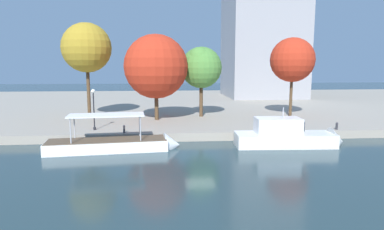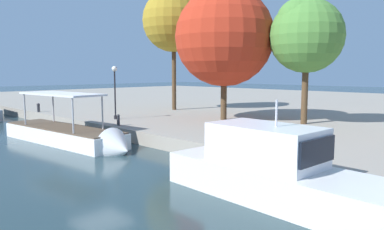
# 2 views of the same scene
# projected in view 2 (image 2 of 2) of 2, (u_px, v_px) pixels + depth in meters

# --- Properties ---
(ground_plane) EXTENTS (220.00, 220.00, 0.00)m
(ground_plane) POSITION_uv_depth(u_px,v_px,m) (100.00, 171.00, 17.42)
(ground_plane) COLOR #23383D
(dock_promenade) EXTENTS (120.00, 55.00, 0.85)m
(dock_promenade) POSITION_uv_depth(u_px,v_px,m) (366.00, 111.00, 40.18)
(dock_promenade) COLOR gray
(dock_promenade) RESTS_ON ground_plane
(tour_boat_1) EXTENTS (11.78, 3.63, 4.14)m
(tour_boat_1) POSITION_uv_depth(u_px,v_px,m) (71.00, 138.00, 23.83)
(tour_boat_1) COLOR white
(tour_boat_1) RESTS_ON ground_plane
(motor_yacht_2) EXTENTS (10.18, 3.23, 4.58)m
(motor_yacht_2) POSITION_uv_depth(u_px,v_px,m) (293.00, 184.00, 12.91)
(motor_yacht_2) COLOR silver
(motor_yacht_2) RESTS_ON ground_plane
(mooring_bollard_1) EXTENTS (0.22, 0.22, 0.80)m
(mooring_bollard_1) POSITION_uv_depth(u_px,v_px,m) (118.00, 120.00, 26.08)
(mooring_bollard_1) COLOR #2D2D33
(mooring_bollard_1) RESTS_ON dock_promenade
(mooring_bollard_2) EXTENTS (0.28, 0.28, 0.84)m
(mooring_bollard_2) POSITION_uv_depth(u_px,v_px,m) (38.00, 107.00, 34.92)
(mooring_bollard_2) COLOR #2D2D33
(mooring_bollard_2) RESTS_ON dock_promenade
(lamp_post) EXTENTS (0.41, 0.41, 4.20)m
(lamp_post) POSITION_uv_depth(u_px,v_px,m) (115.00, 86.00, 29.40)
(lamp_post) COLOR black
(lamp_post) RESTS_ON dock_promenade
(tree_1) EXTENTS (5.23, 5.23, 8.90)m
(tree_1) POSITION_uv_depth(u_px,v_px,m) (306.00, 34.00, 26.17)
(tree_1) COLOR #4C3823
(tree_1) RESTS_ON dock_promenade
(tree_2) EXTENTS (6.08, 6.29, 11.83)m
(tree_2) POSITION_uv_depth(u_px,v_px,m) (176.00, 19.00, 36.34)
(tree_2) COLOR #4C3823
(tree_2) RESTS_ON dock_promenade
(tree_3) EXTENTS (7.70, 7.62, 10.24)m
(tree_3) POSITION_uv_depth(u_px,v_px,m) (223.00, 35.00, 29.06)
(tree_3) COLOR #4C3823
(tree_3) RESTS_ON dock_promenade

